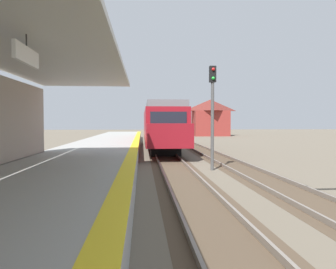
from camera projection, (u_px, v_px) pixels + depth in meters
name	position (u px, v px, depth m)	size (l,w,h in m)	color
station_platform	(69.00, 175.00, 12.05)	(5.00, 80.00, 0.91)	#999993
track_pair_nearest_platform	(175.00, 169.00, 16.40)	(2.34, 120.00, 0.16)	#4C3D2D
track_pair_middle	(241.00, 168.00, 16.67)	(2.34, 120.00, 0.16)	#4C3D2D
approaching_train	(161.00, 125.00, 29.22)	(2.93, 19.60, 4.76)	maroon
rail_signal_post	(212.00, 107.00, 16.20)	(0.32, 0.34, 5.20)	#4C4C4C
distant_trackside_house	(210.00, 117.00, 57.32)	(6.60, 5.28, 6.40)	maroon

